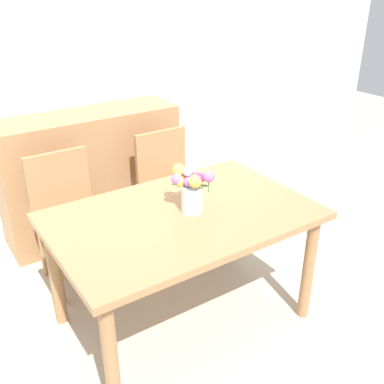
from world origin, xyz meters
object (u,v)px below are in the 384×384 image
object	(u,v)px
dining_table	(182,228)
chair_right	(169,182)
chair_left	(67,210)
dresser	(91,174)
flower_vase	(190,186)

from	to	relation	value
dining_table	chair_right	size ratio (longest dim) A/B	1.61
chair_right	chair_left	bearing A→B (deg)	0.00
dresser	flower_vase	bearing A→B (deg)	-87.01
chair_left	chair_right	distance (m)	0.79
chair_right	dining_table	bearing A→B (deg)	64.04
chair_right	dresser	distance (m)	0.66
dining_table	dresser	xyz separation A→B (m)	(-0.02, 1.33, -0.15)
flower_vase	dining_table	bearing A→B (deg)	-176.56
flower_vase	dresser	bearing A→B (deg)	92.99
dresser	chair_left	bearing A→B (deg)	-126.40
chair_left	chair_right	size ratio (longest dim) A/B	1.00
dining_table	chair_left	world-z (taller)	chair_left
dresser	chair_right	bearing A→B (deg)	-51.12
chair_left	dresser	xyz separation A→B (m)	(0.38, 0.51, -0.02)
dining_table	chair_left	distance (m)	0.92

